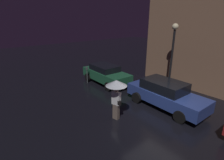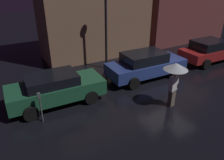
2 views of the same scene
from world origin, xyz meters
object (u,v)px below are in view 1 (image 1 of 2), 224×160
at_px(parked_car_blue, 165,94).
at_px(pedestrian_with_umbrella, 116,89).
at_px(parked_car_green, 106,74).
at_px(street_lamp_near, 173,47).
at_px(parking_meter, 87,73).

distance_m(parked_car_blue, pedestrian_with_umbrella, 3.17).
distance_m(parked_car_green, street_lamp_near, 5.16).
bearing_deg(parked_car_blue, pedestrian_with_umbrella, -103.02).
bearing_deg(parked_car_green, pedestrian_with_umbrella, -30.30).
bearing_deg(parked_car_green, parked_car_blue, 4.10).
height_order(pedestrian_with_umbrella, parking_meter, pedestrian_with_umbrella).
height_order(parked_car_blue, street_lamp_near, street_lamp_near).
distance_m(parking_meter, street_lamp_near, 6.42).
bearing_deg(parked_car_green, parking_meter, -127.84).
relative_size(pedestrian_with_umbrella, parking_meter, 1.58).
distance_m(parked_car_blue, street_lamp_near, 3.45).
bearing_deg(parking_meter, parked_car_green, 50.40).
bearing_deg(pedestrian_with_umbrella, parked_car_green, -45.27).
xyz_separation_m(parked_car_green, pedestrian_with_umbrella, (4.39, -2.75, 0.85)).
relative_size(parked_car_blue, pedestrian_with_umbrella, 2.22).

